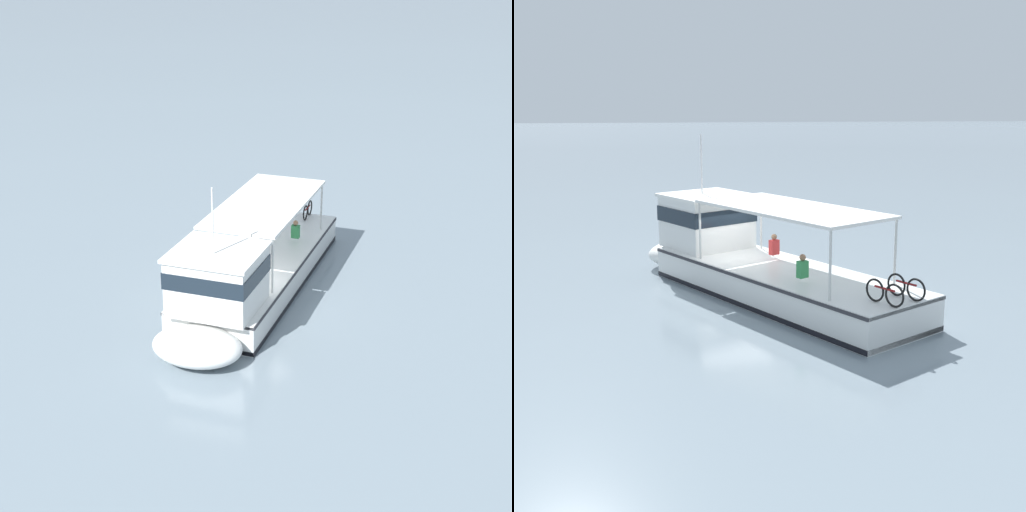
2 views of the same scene
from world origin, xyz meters
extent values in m
plane|color=gray|center=(0.00, 0.00, 0.00)|extent=(400.00, 400.00, 0.00)
cube|color=white|center=(-1.82, -1.39, 0.55)|extent=(10.92, 8.26, 1.10)
ellipsoid|color=white|center=(3.51, 1.77, 0.55)|extent=(3.39, 3.65, 1.01)
cube|color=black|center=(-1.82, -1.39, 0.10)|extent=(10.94, 8.29, 0.16)
cube|color=#2D2D33|center=(-1.82, -1.39, 1.02)|extent=(10.95, 8.31, 0.10)
cube|color=white|center=(1.96, 0.85, 2.05)|extent=(3.62, 3.67, 1.90)
cube|color=#19232D|center=(1.96, 0.85, 2.38)|extent=(3.69, 3.74, 0.56)
cube|color=white|center=(1.96, 0.85, 3.06)|extent=(3.84, 3.88, 0.12)
cube|color=white|center=(-2.21, -1.62, 3.15)|extent=(7.26, 5.95, 0.10)
cylinder|color=silver|center=(-0.11, 1.21, 2.10)|extent=(0.08, 0.08, 2.00)
cylinder|color=silver|center=(1.28, -1.13, 2.10)|extent=(0.08, 0.08, 2.00)
cylinder|color=silver|center=(-5.70, -2.11, 2.10)|extent=(0.08, 0.08, 2.00)
cylinder|color=silver|center=(-4.31, -4.45, 2.10)|extent=(0.08, 0.08, 2.00)
cylinder|color=silver|center=(2.22, 1.01, 4.22)|extent=(0.06, 0.06, 2.20)
sphere|color=white|center=(2.01, -1.19, 0.50)|extent=(0.36, 0.36, 0.36)
sphere|color=white|center=(-0.83, -2.87, 0.50)|extent=(0.36, 0.36, 0.36)
sphere|color=white|center=(-3.50, -4.45, 0.50)|extent=(0.36, 0.36, 0.36)
torus|color=black|center=(-5.97, -3.32, 1.43)|extent=(0.60, 0.39, 0.66)
torus|color=black|center=(-6.57, -3.68, 1.43)|extent=(0.60, 0.39, 0.66)
cylinder|color=maroon|center=(-6.27, -3.50, 1.55)|extent=(0.63, 0.41, 0.06)
torus|color=black|center=(-5.51, -4.10, 1.43)|extent=(0.60, 0.39, 0.66)
torus|color=black|center=(-6.11, -4.45, 1.43)|extent=(0.60, 0.39, 0.66)
cylinder|color=maroon|center=(-5.81, -4.28, 1.55)|extent=(0.63, 0.41, 0.06)
cube|color=#338C4C|center=(-3.88, -1.70, 1.56)|extent=(0.35, 0.39, 0.52)
sphere|color=#9E7051|center=(-3.88, -1.70, 1.93)|extent=(0.20, 0.20, 0.20)
cube|color=red|center=(-0.67, -1.32, 1.56)|extent=(0.35, 0.39, 0.52)
sphere|color=#9E7051|center=(-0.67, -1.32, 1.93)|extent=(0.20, 0.20, 0.20)
camera|label=1|loc=(15.63, 19.07, 12.53)|focal=53.73mm
camera|label=2|loc=(-22.89, 2.12, 6.48)|focal=46.42mm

